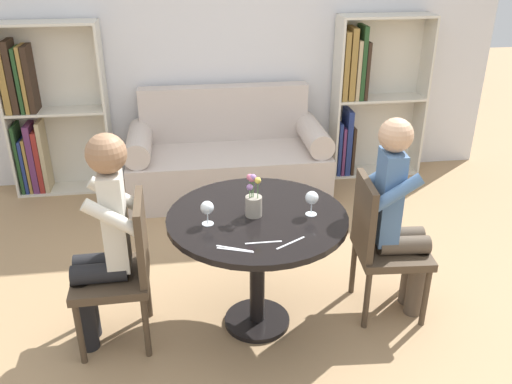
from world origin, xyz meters
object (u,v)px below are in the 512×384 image
object	(u,v)px
person_left	(103,238)
person_right	(399,216)
bookshelf_left	(43,115)
wine_glass_left	(207,209)
wine_glass_right	(312,199)
chair_right	(381,241)
flower_vase	(253,201)
bookshelf_right	(366,96)
chair_left	(123,266)
couch	(228,159)

from	to	relation	value
person_left	person_right	size ratio (longest dim) A/B	1.01
bookshelf_left	person_right	xyz separation A→B (m)	(2.45, -2.15, -0.05)
person_left	wine_glass_left	world-z (taller)	person_left
bookshelf_left	wine_glass_right	distance (m)	2.92
chair_right	person_left	xyz separation A→B (m)	(-1.61, -0.06, 0.19)
bookshelf_left	chair_right	distance (m)	3.19
bookshelf_left	flower_vase	xyz separation A→B (m)	(1.58, -2.18, 0.12)
bookshelf_right	person_right	size ratio (longest dim) A/B	1.19
bookshelf_right	person_right	distance (m)	2.21
person_left	person_right	world-z (taller)	person_left
bookshelf_left	wine_glass_left	world-z (taller)	bookshelf_left
chair_left	flower_vase	size ratio (longest dim) A/B	3.58
person_left	couch	bearing A→B (deg)	155.30
person_right	wine_glass_right	distance (m)	0.58
wine_glass_left	person_right	bearing A→B (deg)	4.53
wine_glass_right	flower_vase	bearing A→B (deg)	174.12
bookshelf_left	bookshelf_right	world-z (taller)	same
couch	person_right	xyz separation A→B (m)	(0.85, -1.88, 0.36)
person_left	wine_glass_left	bearing A→B (deg)	85.14
bookshelf_right	person_left	xyz separation A→B (m)	(-2.19, -2.21, -0.08)
bookshelf_right	wine_glass_right	bearing A→B (deg)	-115.36
chair_left	person_left	world-z (taller)	person_left
flower_vase	person_left	bearing A→B (deg)	-178.22
wine_glass_left	wine_glass_right	bearing A→B (deg)	2.96
bookshelf_right	flower_vase	bearing A→B (deg)	-122.16
wine_glass_left	flower_vase	xyz separation A→B (m)	(0.26, 0.06, -0.01)
couch	person_left	size ratio (longest dim) A/B	1.38
bookshelf_right	person_right	xyz separation A→B (m)	(-0.50, -2.15, -0.10)
bookshelf_right	chair_left	world-z (taller)	bookshelf_right
bookshelf_right	chair_right	world-z (taller)	bookshelf_right
wine_glass_left	bookshelf_left	bearing A→B (deg)	120.56
wine_glass_left	wine_glass_right	distance (m)	0.58
person_left	person_right	xyz separation A→B (m)	(1.69, 0.05, -0.02)
bookshelf_left	person_left	distance (m)	2.33
bookshelf_right	wine_glass_right	distance (m)	2.45
person_left	bookshelf_right	bearing A→B (deg)	134.05
person_left	wine_glass_right	bearing A→B (deg)	88.54
person_right	bookshelf_left	bearing A→B (deg)	53.03
couch	flower_vase	size ratio (longest dim) A/B	7.01
person_left	flower_vase	size ratio (longest dim) A/B	5.09
couch	chair_right	distance (m)	2.03
couch	wine_glass_left	bearing A→B (deg)	-98.07
bookshelf_left	chair_left	world-z (taller)	bookshelf_left
wine_glass_right	couch	bearing A→B (deg)	98.78
bookshelf_left	wine_glass_right	xyz separation A→B (m)	(1.90, -2.21, 0.13)
bookshelf_left	bookshelf_right	size ratio (longest dim) A/B	1.00
chair_right	person_right	bearing A→B (deg)	-92.88
wine_glass_right	person_left	bearing A→B (deg)	179.63
bookshelf_right	chair_right	bearing A→B (deg)	-105.37
chair_right	flower_vase	bearing A→B (deg)	97.04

